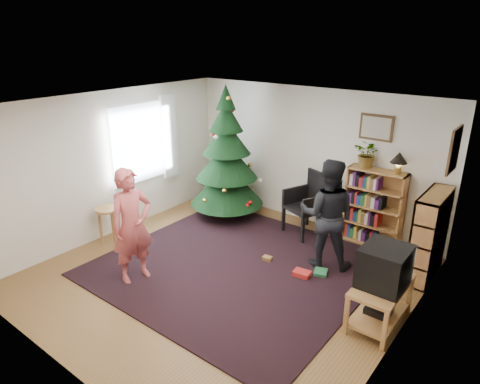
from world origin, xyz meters
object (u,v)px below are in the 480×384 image
Objects in this scene: armchair at (310,200)px; table_lamp at (399,159)px; christmas_tree at (227,164)px; person_standing at (132,226)px; stool at (108,216)px; picture_back at (376,128)px; bookshelf_back at (374,206)px; picture_right at (454,150)px; crt_tv at (384,266)px; bookshelf_right at (429,235)px; tv_stand at (380,300)px; person_by_chair at (327,214)px; potted_plant at (368,154)px.

table_lamp is (1.36, 0.28, 0.93)m from armchair.
christmas_tree is 1.50× the size of person_standing.
picture_back is at bearing 40.59° from stool.
bookshelf_back is 1.17× the size of armchair.
picture_right is 1.05× the size of crt_tv.
bookshelf_right is 3.71× the size of table_lamp.
bookshelf_back is 2.04× the size of stool.
picture_back is at bearing 46.17° from armchair.
bookshelf_right is at bearing -36.28° from table_lamp.
tv_stand is at bearing -73.27° from table_lamp.
tv_stand is 2.64m from armchair.
picture_right is 3.93m from christmas_tree.
picture_right reaches higher than tv_stand.
tv_stand is 1.65× the size of crt_tv.
person_by_chair is at bearing 144.13° from crt_tv.
table_lamp is (0.50, 0.00, 0.00)m from potted_plant.
crt_tv is (3.57, -1.40, -0.25)m from christmas_tree.
crt_tv is at bearing -63.73° from picture_back.
armchair is at bearing -165.23° from bookshelf_back.
picture_back is at bearing 73.73° from potted_plant.
person_by_chair reaches higher than bookshelf_back.
potted_plant is at bearing 66.47° from bookshelf_right.
christmas_tree is at bearing -179.48° from picture_right.
tv_stand is at bearing -21.43° from christmas_tree.
person_by_chair reaches higher than stool.
picture_right is 0.54× the size of armchair.
crt_tv is 0.33× the size of person_by_chair.
picture_back is 2.76m from christmas_tree.
potted_plant is 0.50m from table_lamp.
picture_back is 1.51m from picture_right.
picture_right is 1.83m from bookshelf_back.
table_lamp is (3.81, 2.74, 1.04)m from stool.
person_by_chair reaches higher than crt_tv.
christmas_tree is at bearing 68.10° from stool.
person_by_chair is 3.63× the size of potted_plant.
tv_stand is at bearing -65.84° from bookshelf_back.
person_standing is 3.59× the size of potted_plant.
armchair is 0.65× the size of person_by_chair.
armchair is (-2.22, 0.31, -1.35)m from picture_right.
bookshelf_right is at bearing -27.48° from bookshelf_back.
picture_back is at bearing 163.66° from table_lamp.
stool is at bearing -142.08° from bookshelf_back.
christmas_tree reaches higher than person_by_chair.
potted_plant is 1.34× the size of table_lamp.
person_by_chair is (-0.12, -1.30, -1.10)m from picture_back.
tv_stand is at bearing -61.31° from potted_plant.
bookshelf_right reaches higher than stool.
bookshelf_back reaches higher than armchair.
bookshelf_back reaches higher than tv_stand.
christmas_tree reaches higher than bookshelf_back.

